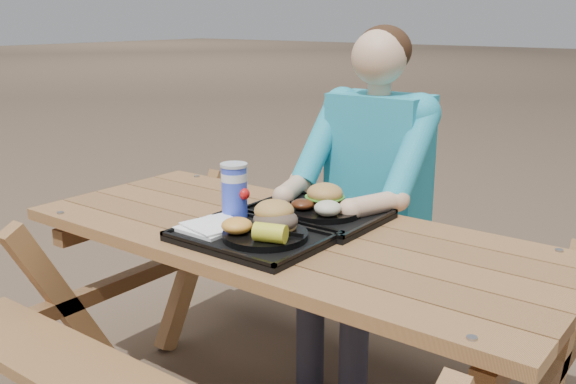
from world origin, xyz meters
The scene contains 17 objects.
picnic_table centered at (0.00, 0.00, 0.38)m, with size 1.80×1.49×0.75m, color #999999, non-canonical shape.
tray_near centered at (-0.03, -0.14, 0.76)m, with size 0.45×0.35×0.02m, color black.
tray_far centered at (-0.01, 0.16, 0.76)m, with size 0.45×0.35×0.02m, color black.
plate_near centered at (0.02, -0.15, 0.78)m, with size 0.26×0.26×0.02m, color black.
plate_far centered at (0.02, 0.17, 0.78)m, with size 0.26×0.26×0.02m, color black.
napkin_stack centered at (-0.17, -0.18, 0.78)m, with size 0.17×0.17×0.02m, color white.
soda_cup centered at (-0.20, -0.04, 0.86)m, with size 0.09×0.09×0.17m, color #1C33D2.
condiment_bbq centered at (-0.03, -0.02, 0.78)m, with size 0.04×0.04×0.03m, color #331105.
condiment_mustard centered at (0.02, -0.01, 0.78)m, with size 0.05×0.05×0.03m, color yellow.
sandwich centered at (0.03, -0.10, 0.86)m, with size 0.13×0.13×0.14m, color #BD8A42, non-canonical shape.
mac_cheese centered at (-0.04, -0.20, 0.81)m, with size 0.09×0.09×0.05m, color #F0AA3F.
corn_cob centered at (0.09, -0.20, 0.82)m, with size 0.09×0.09×0.06m, color yellow, non-canonical shape.
cutlery_far centered at (-0.17, 0.17, 0.77)m, with size 0.02×0.14×0.01m, color black.
burger centered at (0.00, 0.21, 0.85)m, with size 0.13×0.13×0.11m, color #BC8742, non-canonical shape.
baked_beans centered at (-0.03, 0.11, 0.81)m, with size 0.08×0.08×0.04m, color #4C210F.
potato_salad centered at (0.08, 0.11, 0.82)m, with size 0.09×0.09×0.05m, color beige.
diner centered at (-0.02, 0.61, 0.64)m, with size 0.48×0.84×1.28m, color #1CB0C4, non-canonical shape.
Camera 1 is at (1.19, -1.56, 1.42)m, focal length 40.00 mm.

